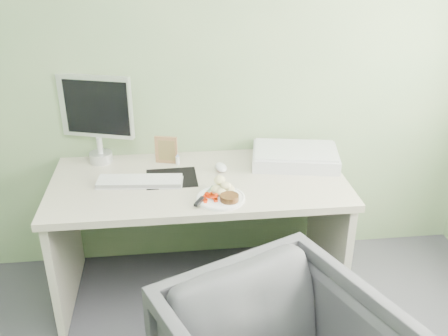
{
  "coord_description": "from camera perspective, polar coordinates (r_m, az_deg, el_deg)",
  "views": [
    {
      "loc": [
        -0.13,
        -0.79,
        1.97
      ],
      "look_at": [
        0.12,
        1.5,
        0.85
      ],
      "focal_mm": 40.0,
      "sensor_mm": 36.0,
      "label": 1
    }
  ],
  "objects": [
    {
      "name": "carrot_heap",
      "position": [
        2.48,
        -1.6,
        -3.23
      ],
      "size": [
        0.08,
        0.07,
        0.04
      ],
      "primitive_type": "cube",
      "rotation": [
        0.0,
        0.0,
        0.32
      ],
      "color": "red",
      "rests_on": "plate"
    },
    {
      "name": "potato_pile",
      "position": [
        2.54,
        0.01,
        -2.22
      ],
      "size": [
        0.12,
        0.1,
        0.06
      ],
      "primitive_type": "ellipsoid",
      "rotation": [
        0.0,
        0.0,
        0.25
      ],
      "color": "tan",
      "rests_on": "plate"
    },
    {
      "name": "computer_mouse",
      "position": [
        2.81,
        -0.35,
        0.08
      ],
      "size": [
        0.08,
        0.12,
        0.04
      ],
      "primitive_type": "ellipsoid",
      "rotation": [
        0.0,
        0.0,
        0.15
      ],
      "color": "white",
      "rests_on": "desk"
    },
    {
      "name": "monitor",
      "position": [
        2.92,
        -14.36,
        5.98
      ],
      "size": [
        0.42,
        0.17,
        0.51
      ],
      "rotation": [
        0.0,
        0.0,
        -0.31
      ],
      "color": "silver",
      "rests_on": "desk"
    },
    {
      "name": "mousepad",
      "position": [
        2.74,
        -6.01,
        -1.14
      ],
      "size": [
        0.28,
        0.25,
        0.0
      ],
      "primitive_type": "cube",
      "rotation": [
        0.0,
        0.0,
        0.03
      ],
      "color": "black",
      "rests_on": "desk"
    },
    {
      "name": "desk",
      "position": [
        2.8,
        -2.83,
        -4.65
      ],
      "size": [
        1.6,
        0.75,
        0.73
      ],
      "color": "#B4AA97",
      "rests_on": "floor"
    },
    {
      "name": "steak",
      "position": [
        2.48,
        0.62,
        -3.42
      ],
      "size": [
        0.1,
        0.1,
        0.03
      ],
      "primitive_type": "cylinder",
      "rotation": [
        0.0,
        0.0,
        -0.11
      ],
      "color": "black",
      "rests_on": "plate"
    },
    {
      "name": "keyboard",
      "position": [
        2.7,
        -9.6,
        -1.45
      ],
      "size": [
        0.46,
        0.17,
        0.02
      ],
      "primitive_type": "cube",
      "rotation": [
        0.0,
        0.0,
        -0.09
      ],
      "color": "white",
      "rests_on": "desk"
    },
    {
      "name": "scanner",
      "position": [
        2.92,
        8.11,
        1.26
      ],
      "size": [
        0.54,
        0.41,
        0.08
      ],
      "primitive_type": "cube",
      "rotation": [
        0.0,
        0.0,
        -0.19
      ],
      "color": "silver",
      "rests_on": "desk"
    },
    {
      "name": "steak_knife",
      "position": [
        2.48,
        -2.5,
        -3.48
      ],
      "size": [
        0.13,
        0.21,
        0.02
      ],
      "rotation": [
        0.0,
        0.0,
        1.06
      ],
      "color": "silver",
      "rests_on": "plate"
    },
    {
      "name": "photo_frame",
      "position": [
        2.89,
        -6.62,
        2.08
      ],
      "size": [
        0.13,
        0.05,
        0.16
      ],
      "primitive_type": "cube",
      "rotation": [
        0.0,
        0.0,
        -0.25
      ],
      "color": "olive",
      "rests_on": "desk"
    },
    {
      "name": "wall_back",
      "position": [
        2.86,
        -3.71,
        13.3
      ],
      "size": [
        3.5,
        0.0,
        3.5
      ],
      "primitive_type": "plane",
      "rotation": [
        1.57,
        0.0,
        0.0
      ],
      "color": "gray",
      "rests_on": "floor"
    },
    {
      "name": "plate",
      "position": [
        2.52,
        -0.37,
        -3.48
      ],
      "size": [
        0.25,
        0.25,
        0.01
      ],
      "primitive_type": "cylinder",
      "color": "white",
      "rests_on": "desk"
    },
    {
      "name": "eyedrop_bottle",
      "position": [
        2.89,
        -5.31,
        0.97
      ],
      "size": [
        0.02,
        0.02,
        0.07
      ],
      "color": "white",
      "rests_on": "desk"
    }
  ]
}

